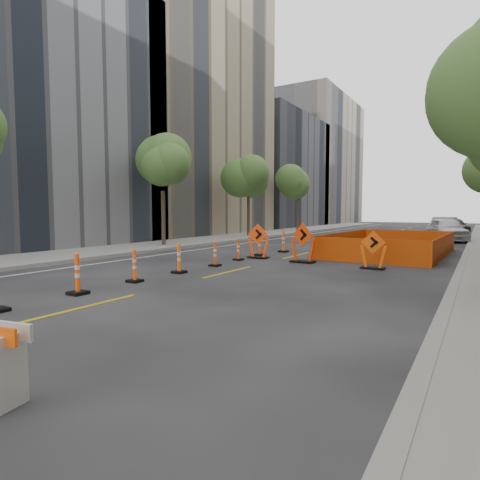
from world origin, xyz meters
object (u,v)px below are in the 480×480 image
Objects in this scene: channelizer_8 at (283,242)px; parked_car_far at (454,226)px; channelizer_4 at (179,258)px; channelizer_6 at (238,250)px; channelizer_3 at (134,266)px; parked_car_mid at (444,227)px; chevron_sign_center at (303,243)px; chevron_sign_right at (373,250)px; channelizer_2 at (77,274)px; chevron_sign_left at (258,241)px; channelizer_7 at (260,244)px; parked_car_near at (447,229)px; channelizer_5 at (215,254)px.

parked_car_far reaches higher than channelizer_8.
channelizer_6 is at bearing 91.35° from channelizer_4.
channelizer_8 is (0.17, 10.25, 0.05)m from channelizer_3.
channelizer_8 is 19.19m from parked_car_mid.
chevron_sign_center reaches higher than channelizer_3.
channelizer_2 is at bearing -132.79° from chevron_sign_right.
chevron_sign_left is at bearing -87.29° from channelizer_8.
channelizer_7 is 0.67× the size of chevron_sign_center.
chevron_sign_right reaches higher than channelizer_2.
chevron_sign_right is (5.62, 0.37, 0.24)m from channelizer_6.
channelizer_7 is 2.07m from channelizer_8.
channelizer_3 is 0.91× the size of channelizer_7.
channelizer_8 reaches higher than channelizer_6.
channelizer_7 is 0.23× the size of parked_car_far.
channelizer_2 is 25.91m from parked_car_near.
channelizer_2 is 0.66× the size of chevron_sign_center.
chevron_sign_left is at bearing -65.16° from channelizer_7.
parked_car_mid is (6.26, 26.38, 0.29)m from channelizer_4.
chevron_sign_right reaches higher than channelizer_4.
channelizer_7 is (-0.15, 6.15, 0.03)m from channelizer_4.
channelizer_5 is 0.68× the size of chevron_sign_right.
channelizer_8 is 0.23× the size of parked_car_far.
channelizer_7 is 3.04m from chevron_sign_center.
parked_car_mid is 5.46m from parked_car_far.
channelizer_7 is (-0.18, 10.25, 0.01)m from channelizer_2.
channelizer_8 is (0.15, 8.20, 0.03)m from channelizer_4.
chevron_sign_left reaches higher than parked_car_far.
channelizer_4 is at bearing -100.59° from chevron_sign_left.
chevron_sign_right is at bearing -108.32° from parked_car_far.
chevron_sign_left is (0.25, 9.32, 0.24)m from channelizer_2.
channelizer_3 is at bearing -125.70° from parked_car_near.
parked_car_far reaches higher than channelizer_2.
channelizer_7 is at bearing -98.08° from channelizer_8.
chevron_sign_right is at bearing 24.00° from channelizer_5.
parked_car_mid is at bearing 78.47° from channelizer_2.
channelizer_3 is 23.96m from parked_car_near.
chevron_sign_left reaches higher than chevron_sign_right.
chevron_sign_center is at bearing 74.07° from channelizer_2.
channelizer_5 is at bearing -99.73° from parked_car_mid.
channelizer_6 is at bearing -119.63° from parked_car_far.
parked_car_near reaches higher than channelizer_6.
parked_car_mid is at bearing 72.45° from channelizer_7.
channelizer_3 is 0.65× the size of chevron_sign_left.
channelizer_4 is 0.94× the size of channelizer_8.
channelizer_6 is 0.57× the size of chevron_sign_center.
channelizer_5 is 4.11m from channelizer_7.
channelizer_2 is at bearing -90.51° from channelizer_8.
channelizer_2 is at bearing -89.35° from chevron_sign_center.
parked_car_far reaches higher than channelizer_7.
channelizer_7 is at bearing -103.08° from parked_car_mid.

